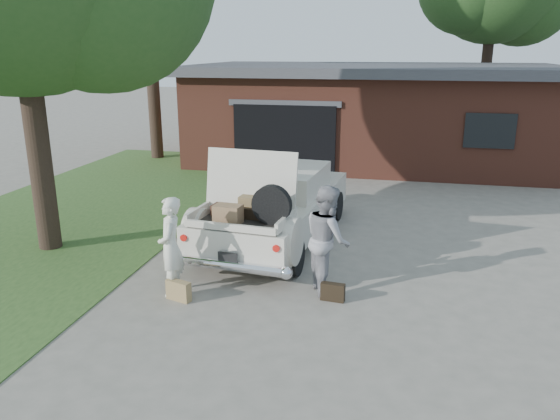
# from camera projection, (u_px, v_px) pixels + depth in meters

# --- Properties ---
(ground) EXTENTS (90.00, 90.00, 0.00)m
(ground) POSITION_uv_depth(u_px,v_px,m) (273.00, 280.00, 9.47)
(ground) COLOR gray
(ground) RESTS_ON ground
(grass_strip) EXTENTS (6.00, 16.00, 0.02)m
(grass_strip) POSITION_uv_depth(u_px,v_px,m) (83.00, 211.00, 13.41)
(grass_strip) COLOR #2D4C1E
(grass_strip) RESTS_ON ground
(house) EXTENTS (12.80, 7.80, 3.30)m
(house) POSITION_uv_depth(u_px,v_px,m) (372.00, 112.00, 19.52)
(house) COLOR brown
(house) RESTS_ON ground
(sedan) EXTENTS (2.47, 5.35, 2.14)m
(sedan) POSITION_uv_depth(u_px,v_px,m) (276.00, 205.00, 11.27)
(sedan) COLOR beige
(sedan) RESTS_ON ground
(woman_left) EXTENTS (0.56, 0.69, 1.63)m
(woman_left) POSITION_uv_depth(u_px,v_px,m) (171.00, 247.00, 8.75)
(woman_left) COLOR silver
(woman_left) RESTS_ON ground
(woman_right) EXTENTS (0.98, 1.07, 1.79)m
(woman_right) POSITION_uv_depth(u_px,v_px,m) (328.00, 239.00, 8.86)
(woman_right) COLOR gray
(woman_right) RESTS_ON ground
(suitcase_left) EXTENTS (0.44, 0.26, 0.33)m
(suitcase_left) POSITION_uv_depth(u_px,v_px,m) (179.00, 291.00, 8.69)
(suitcase_left) COLOR #9D8150
(suitcase_left) RESTS_ON ground
(suitcase_right) EXTENTS (0.39, 0.16, 0.30)m
(suitcase_right) POSITION_uv_depth(u_px,v_px,m) (333.00, 292.00, 8.67)
(suitcase_right) COLOR black
(suitcase_right) RESTS_ON ground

